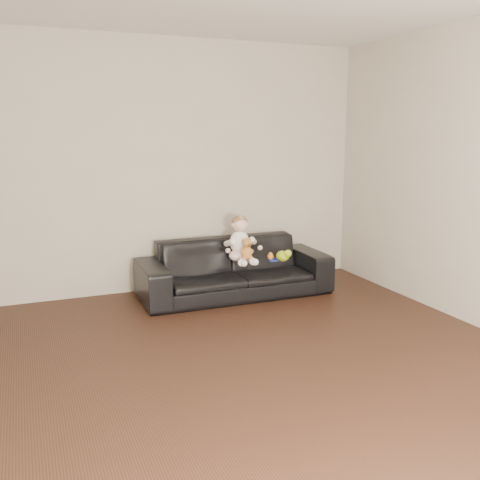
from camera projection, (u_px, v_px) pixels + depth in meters
name	position (u px, v px, depth m)	size (l,w,h in m)	color
floor	(235.00, 416.00, 3.19)	(5.50, 5.50, 0.00)	#331C12
wall_back	(135.00, 168.00, 5.42)	(5.00, 5.00, 0.00)	#B4AA97
sofa	(234.00, 268.00, 5.50)	(1.95, 0.76, 0.57)	black
baby	(240.00, 242.00, 5.36)	(0.34, 0.41, 0.46)	#F8D2D7
teddy_bear	(247.00, 249.00, 5.24)	(0.12, 0.12, 0.21)	#BB7635
toy_green	(283.00, 256.00, 5.40)	(0.13, 0.15, 0.11)	#A0C417
toy_rattle	(270.00, 257.00, 5.46)	(0.07, 0.07, 0.07)	orange
toy_blue_disc	(274.00, 260.00, 5.44)	(0.10, 0.10, 0.01)	#1726B8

